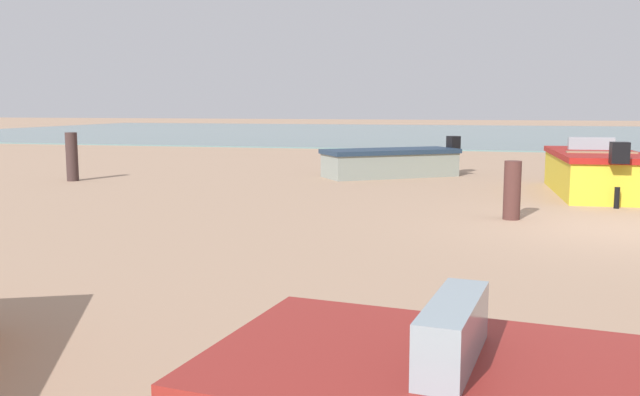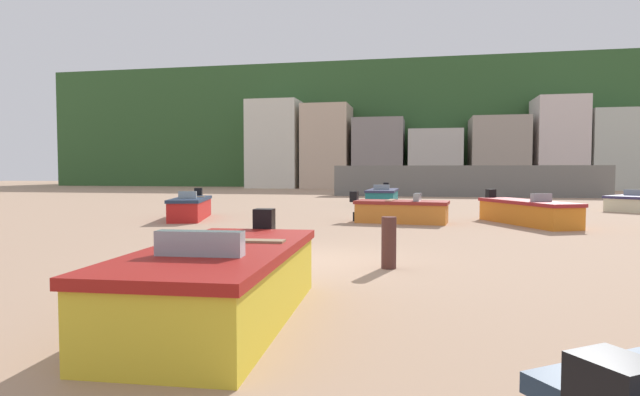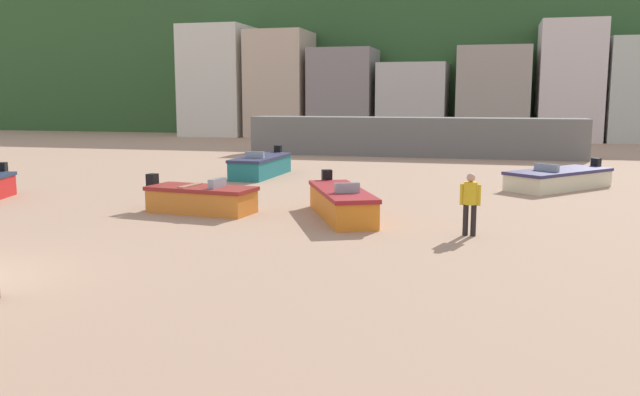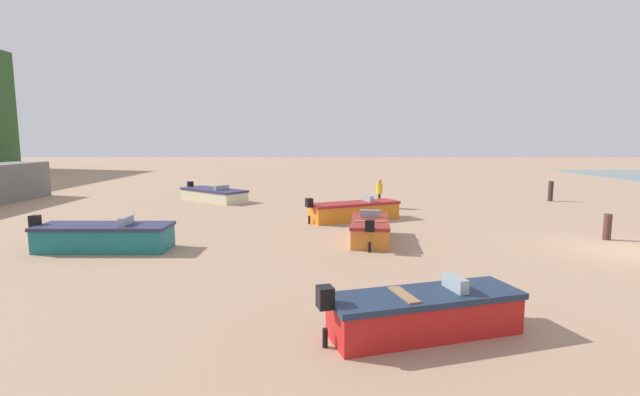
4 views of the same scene
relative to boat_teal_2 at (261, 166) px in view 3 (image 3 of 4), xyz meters
The scene contains 13 objects.
headland_hill 48.53m from the boat_teal_2, 90.27° to the left, with size 90.00×32.00×14.85m, color #30562B.
harbor_pier 13.20m from the boat_teal_2, 65.84° to the left, with size 19.84×2.40×2.32m, color slate.
townhouse_far_left 32.61m from the boat_teal_2, 116.37° to the left, with size 5.75×5.83×9.85m, color silver.
townhouse_left 30.29m from the boat_teal_2, 106.22° to the left, with size 5.15×5.57×9.24m, color beige.
townhouse_centre_left 29.04m from the boat_teal_2, 95.13° to the left, with size 5.41×5.41×7.60m, color gray.
townhouse_centre 29.36m from the boat_teal_2, 83.24° to the left, with size 5.60×6.01×6.31m, color beige.
townhouse_centre_right 30.78m from the boat_teal_2, 71.00° to the left, with size 5.74×5.81×7.55m, color #A79A8D.
townhouse_right 33.06m from the boat_teal_2, 61.12° to the left, with size 4.80×5.37×9.44m, color silver.
boat_teal_2 is the anchor object (origin of this frame).
boat_orange_3 10.79m from the boat_teal_2, 57.72° to the right, with size 2.98×4.58×1.17m.
boat_orange_4 9.47m from the boat_teal_2, 81.65° to the right, with size 3.68×1.78×1.13m.
boat_cream_7 12.63m from the boat_teal_2, ahead, with size 4.37×4.72×1.06m.
beach_walker_foreground 14.44m from the boat_teal_2, 48.68° to the right, with size 0.54×0.37×1.62m.
Camera 3 is at (10.22, -9.97, 3.55)m, focal length 37.07 mm.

